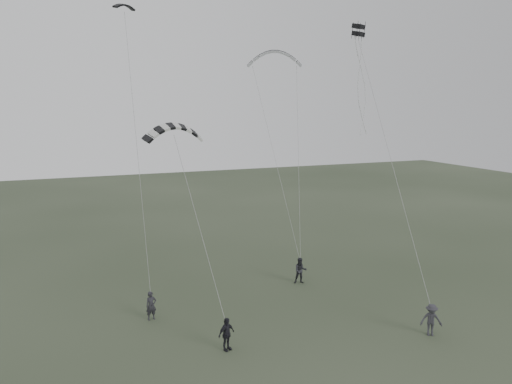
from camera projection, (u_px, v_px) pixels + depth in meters
name	position (u px, v px, depth m)	size (l,w,h in m)	color
ground	(267.00, 338.00, 27.45)	(140.00, 140.00, 0.00)	#2B3724
flyer_left	(151.00, 306.00, 29.63)	(0.63, 0.41, 1.73)	#232227
flyer_right	(300.00, 271.00, 35.71)	(0.91, 0.71, 1.88)	#232429
flyer_center	(226.00, 334.00, 25.91)	(1.04, 0.43, 1.77)	black
flyer_far	(431.00, 320.00, 27.57)	(1.18, 0.68, 1.82)	#2D2C32
kite_dark_small	(124.00, 5.00, 31.09)	(1.43, 0.43, 0.49)	black
kite_pale_large	(275.00, 52.00, 40.20)	(4.48, 1.01, 1.80)	#989A9C
kite_striped	(174.00, 126.00, 28.38)	(3.39, 0.85, 1.30)	black
kite_box	(358.00, 30.00, 30.73)	(0.61, 0.61, 0.70)	black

